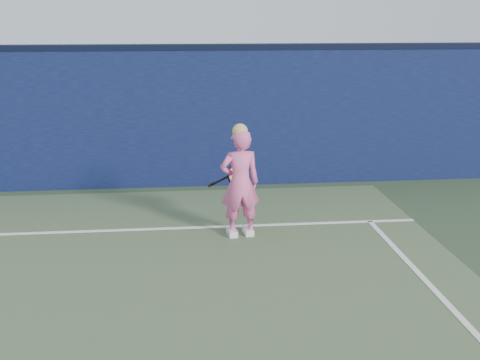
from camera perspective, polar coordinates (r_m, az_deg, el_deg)
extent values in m
cube|color=#0D103B|center=(11.38, -15.44, 5.44)|extent=(24.00, 0.40, 2.50)
cube|color=black|center=(11.24, -15.92, 11.98)|extent=(24.00, 0.42, 0.10)
imported|color=pink|center=(8.58, 0.00, -0.31)|extent=(0.61, 0.44, 1.57)
sphere|color=tan|center=(8.41, 0.00, 4.64)|extent=(0.22, 0.22, 0.22)
cube|color=white|center=(8.83, 0.76, -4.85)|extent=(0.15, 0.29, 0.10)
cube|color=white|center=(8.78, -0.77, -4.97)|extent=(0.15, 0.29, 0.10)
torus|color=black|center=(9.06, -0.49, 0.55)|extent=(0.28, 0.26, 0.33)
torus|color=#C09812|center=(9.06, -0.49, 0.55)|extent=(0.22, 0.21, 0.27)
cylinder|color=beige|center=(9.06, -0.49, 0.55)|extent=(0.22, 0.20, 0.27)
cylinder|color=black|center=(8.97, -1.87, -0.04)|extent=(0.27, 0.19, 0.11)
cylinder|color=black|center=(8.92, -2.67, -0.41)|extent=(0.13, 0.10, 0.07)
cube|color=white|center=(9.30, -17.31, -4.77)|extent=(11.00, 0.08, 0.01)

